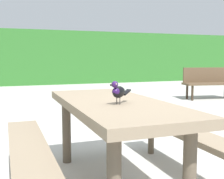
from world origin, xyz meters
TOP-DOWN VIEW (x-y plane):
  - ground_plane at (0.00, 0.00)m, footprint 60.00×60.00m
  - hedge_wall at (0.00, 10.16)m, footprint 28.00×1.22m
  - picnic_table_foreground at (-0.25, -0.08)m, footprint 1.68×1.80m
  - bird_grackle at (-0.29, -0.27)m, footprint 0.24×0.20m
  - park_bench_side at (4.02, 4.02)m, footprint 1.45×0.67m

SIDE VIEW (x-z plane):
  - ground_plane at x=0.00m, z-range 0.00..0.00m
  - park_bench_side at x=4.02m, z-range 0.07..0.91m
  - picnic_table_foreground at x=-0.25m, z-range 0.19..0.93m
  - bird_grackle at x=-0.29m, z-range 0.75..0.94m
  - hedge_wall at x=0.00m, z-range 0.00..2.23m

